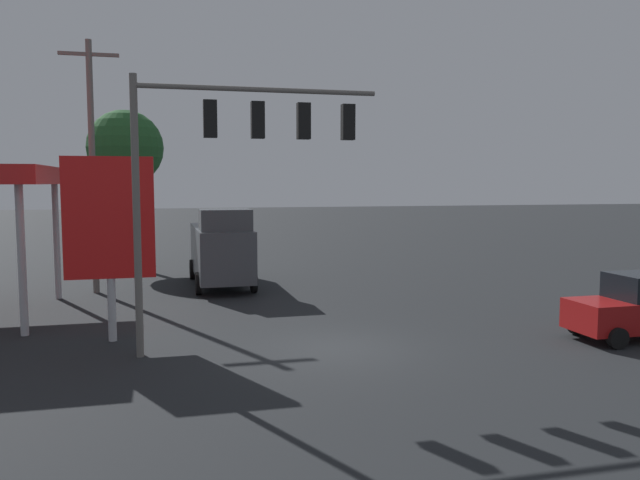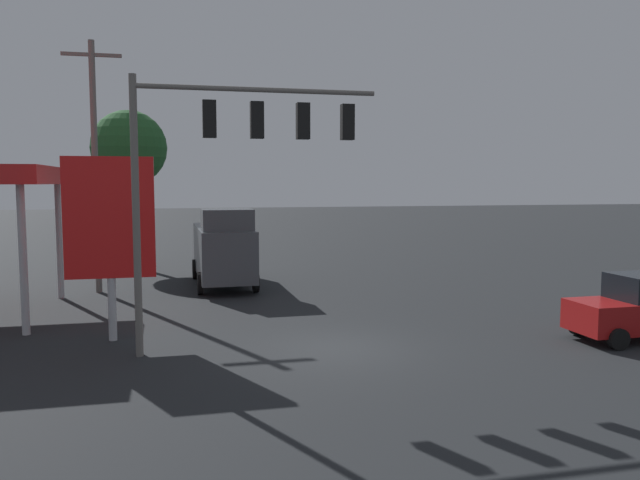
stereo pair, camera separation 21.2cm
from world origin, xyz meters
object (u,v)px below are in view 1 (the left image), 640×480
Objects in this scene: traffic_signal_assembly at (234,146)px; utility_pole at (92,161)px; delivery_truck at (221,249)px; street_tree at (125,148)px; price_sign at (109,222)px; hatchback_crossing at (635,308)px.

utility_pole is (4.79, -10.66, -0.11)m from traffic_signal_assembly.
traffic_signal_assembly is at bearing -3.68° from delivery_truck.
traffic_signal_assembly is at bearing 101.79° from street_tree.
street_tree is at bearing -78.21° from traffic_signal_assembly.
hatchback_crossing is at bearing 166.96° from price_sign.
price_sign is at bearing -13.96° from hatchback_crossing.
traffic_signal_assembly is at bearing 150.70° from price_sign.
utility_pole is 9.05m from price_sign.
delivery_truck is (-4.00, -9.15, -1.86)m from price_sign.
delivery_truck is (-0.55, -11.09, -3.99)m from traffic_signal_assembly.
utility_pole is 2.76× the size of hatchback_crossing.
traffic_signal_assembly is 0.71× the size of utility_pole.
utility_pole is at bearing -37.40° from hatchback_crossing.
price_sign is 10.16m from delivery_truck.
utility_pole reaches higher than price_sign.
traffic_signal_assembly reaches higher than delivery_truck.
street_tree is at bearing -150.75° from delivery_truck.
price_sign is 17.14m from street_tree.
utility_pole is 1.22× the size of street_tree.
utility_pole is 1.94× the size of price_sign.
delivery_truck is at bearing -113.64° from price_sign.
hatchback_crossing is at bearing 40.65° from delivery_truck.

